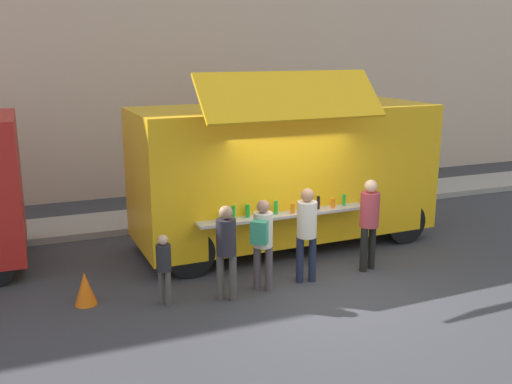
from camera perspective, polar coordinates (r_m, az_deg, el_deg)
ground_plane at (r=10.29m, az=6.41°, el=-9.39°), size 60.00×60.00×0.00m
curb_strip at (r=13.93m, az=-17.09°, el=-3.30°), size 28.00×1.60×0.15m
building_behind at (r=17.36m, az=-16.16°, el=17.56°), size 32.00×2.40×10.60m
food_truck_main at (r=12.02m, az=2.89°, el=2.14°), size 6.24×3.18×3.67m
traffic_cone_orange at (r=9.92m, az=-16.45°, el=-9.09°), size 0.36×0.36×0.55m
trash_bin at (r=16.12m, az=12.01°, el=0.80°), size 0.60×0.60×0.94m
customer_front_ordering at (r=10.19m, az=5.01°, el=-3.43°), size 0.36×0.35×1.72m
customer_mid_with_backpack at (r=9.80m, az=0.65°, el=-4.37°), size 0.47×0.51×1.60m
customer_rear_waiting at (r=9.46m, az=-2.95°, el=-5.17°), size 0.33×0.33×1.62m
customer_extra_browsing at (r=10.90m, az=11.09°, el=-2.41°), size 0.35×0.35×1.74m
child_near_queue at (r=9.49m, az=-9.05°, el=-6.93°), size 0.24×0.24×1.19m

